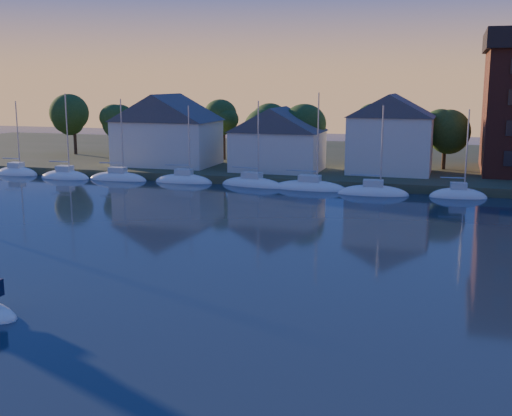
% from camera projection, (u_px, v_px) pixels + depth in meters
% --- Properties ---
extents(ground, '(260.00, 260.00, 0.00)m').
position_uv_depth(ground, '(62.00, 368.00, 27.96)').
color(ground, black).
rests_on(ground, ground).
extents(shoreline_land, '(160.00, 50.00, 2.00)m').
position_uv_depth(shoreline_land, '(347.00, 163.00, 98.18)').
color(shoreline_land, '#354126').
rests_on(shoreline_land, ground).
extents(wooden_dock, '(120.00, 3.00, 1.00)m').
position_uv_depth(wooden_dock, '(315.00, 186.00, 76.65)').
color(wooden_dock, brown).
rests_on(wooden_dock, ground).
extents(clubhouse_west, '(13.65, 9.45, 9.64)m').
position_uv_depth(clubhouse_west, '(167.00, 129.00, 87.56)').
color(clubhouse_west, silver).
rests_on(clubhouse_west, shoreline_land).
extents(clubhouse_centre, '(11.55, 8.40, 8.08)m').
position_uv_depth(clubhouse_centre, '(278.00, 138.00, 82.09)').
color(clubhouse_centre, silver).
rests_on(clubhouse_centre, shoreline_land).
extents(clubhouse_east, '(10.50, 8.40, 9.80)m').
position_uv_depth(clubhouse_east, '(391.00, 133.00, 79.70)').
color(clubhouse_east, silver).
rests_on(clubhouse_east, shoreline_land).
extents(tree_line, '(93.40, 5.40, 8.90)m').
position_uv_depth(tree_line, '(348.00, 121.00, 84.97)').
color(tree_line, '#3C281B').
rests_on(tree_line, shoreline_land).
extents(moored_fleet, '(63.50, 2.40, 12.05)m').
position_uv_depth(moored_fleet, '(212.00, 184.00, 77.33)').
color(moored_fleet, white).
rests_on(moored_fleet, ground).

